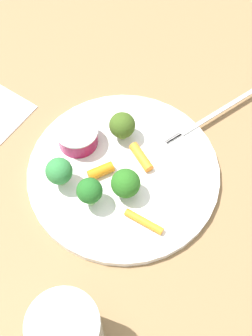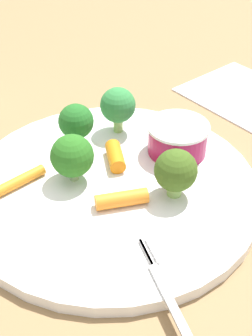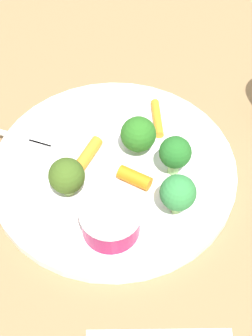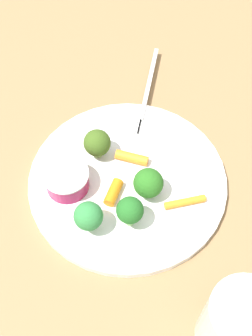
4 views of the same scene
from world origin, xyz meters
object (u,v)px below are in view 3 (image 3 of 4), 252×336
object	(u,v)px
broccoli_floret_1	(175,153)
carrot_stick_1	(89,153)
carrot_stick_0	(157,118)
plate	(114,169)
broccoli_floret_0	(138,134)
sauce_cup	(111,221)
broccoli_floret_3	(67,176)
carrot_stick_2	(135,178)
broccoli_floret_2	(178,193)

from	to	relation	value
broccoli_floret_1	carrot_stick_1	world-z (taller)	broccoli_floret_1
broccoli_floret_1	carrot_stick_0	bearing A→B (deg)	120.96
plate	broccoli_floret_0	bearing A→B (deg)	60.03
broccoli_floret_1	plate	bearing A→B (deg)	-166.68
broccoli_floret_1	sauce_cup	bearing A→B (deg)	-111.98
broccoli_floret_1	carrot_stick_1	bearing A→B (deg)	-172.23
plate	broccoli_floret_3	world-z (taller)	broccoli_floret_3
broccoli_floret_0	carrot_stick_2	size ratio (longest dim) A/B	1.27
broccoli_floret_1	broccoli_floret_2	size ratio (longest dim) A/B	0.99
sauce_cup	broccoli_floret_2	world-z (taller)	broccoli_floret_2
broccoli_floret_3	broccoli_floret_2	bearing A→B (deg)	7.85
broccoli_floret_1	broccoli_floret_2	distance (m)	0.05
broccoli_floret_3	carrot_stick_0	xyz separation A→B (m)	(0.06, 0.13, -0.02)
broccoli_floret_0	broccoli_floret_2	world-z (taller)	broccoli_floret_2
carrot_stick_0	carrot_stick_1	world-z (taller)	carrot_stick_1
sauce_cup	carrot_stick_2	bearing A→B (deg)	87.80
plate	carrot_stick_2	size ratio (longest dim) A/B	7.43
broccoli_floret_2	sauce_cup	bearing A→B (deg)	-141.10
broccoli_floret_2	carrot_stick_0	size ratio (longest dim) A/B	0.90
carrot_stick_1	carrot_stick_2	bearing A→B (deg)	-14.65
broccoli_floret_3	carrot_stick_2	size ratio (longest dim) A/B	1.26
broccoli_floret_3	carrot_stick_2	bearing A→B (deg)	30.06
plate	broccoli_floret_2	distance (m)	0.10
broccoli_floret_2	broccoli_floret_3	bearing A→B (deg)	-172.15
sauce_cup	broccoli_floret_2	distance (m)	0.07
broccoli_floret_2	carrot_stick_2	xyz separation A→B (m)	(-0.05, 0.02, -0.02)
broccoli_floret_1	broccoli_floret_3	world-z (taller)	broccoli_floret_1
broccoli_floret_0	broccoli_floret_3	world-z (taller)	same
broccoli_floret_1	carrot_stick_1	xyz separation A→B (m)	(-0.10, -0.01, -0.02)
sauce_cup	carrot_stick_2	world-z (taller)	sauce_cup
broccoli_floret_1	broccoli_floret_3	xyz separation A→B (m)	(-0.10, -0.07, -0.00)
plate	carrot_stick_0	bearing A→B (deg)	73.52
carrot_stick_0	carrot_stick_1	distance (m)	0.10
plate	broccoli_floret_2	xyz separation A→B (m)	(0.08, -0.03, 0.04)
broccoli_floret_2	broccoli_floret_1	bearing A→B (deg)	109.54
sauce_cup	broccoli_floret_1	size ratio (longest dim) A/B	1.23
broccoli_floret_3	carrot_stick_0	distance (m)	0.15
broccoli_floret_0	carrot_stick_1	distance (m)	0.06
broccoli_floret_2	broccoli_floret_0	bearing A→B (deg)	134.75
broccoli_floret_3	plate	bearing A→B (deg)	56.62
broccoli_floret_1	carrot_stick_1	distance (m)	0.10
broccoli_floret_3	carrot_stick_1	xyz separation A→B (m)	(0.00, 0.05, -0.02)
sauce_cup	broccoli_floret_1	world-z (taller)	broccoli_floret_1
plate	sauce_cup	size ratio (longest dim) A/B	4.47
sauce_cup	carrot_stick_0	xyz separation A→B (m)	(-0.00, 0.16, -0.01)
plate	sauce_cup	bearing A→B (deg)	-70.95
carrot_stick_2	broccoli_floret_2	bearing A→B (deg)	-20.90
carrot_stick_0	broccoli_floret_3	bearing A→B (deg)	-113.36
broccoli_floret_1	broccoli_floret_0	bearing A→B (deg)	161.40
plate	broccoli_floret_1	bearing A→B (deg)	13.32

